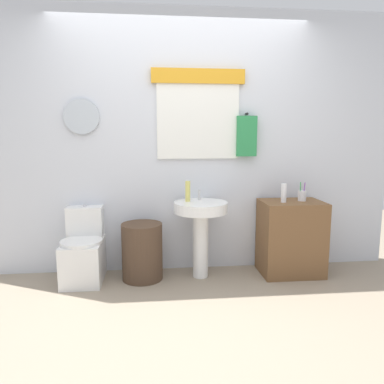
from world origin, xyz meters
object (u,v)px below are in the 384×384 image
(laundry_hamper, at_px, (142,251))
(soap_bottle, at_px, (188,191))
(pedestal_sink, at_px, (201,221))
(lotion_bottle, at_px, (284,193))
(toothbrush_cup, at_px, (302,196))
(toilet, at_px, (84,252))
(wooden_cabinet, at_px, (291,238))

(laundry_hamper, xyz_separation_m, soap_bottle, (0.45, 0.05, 0.57))
(pedestal_sink, xyz_separation_m, soap_bottle, (-0.12, 0.05, 0.28))
(laundry_hamper, distance_m, lotion_bottle, 1.48)
(pedestal_sink, distance_m, toothbrush_cup, 1.04)
(toilet, bearing_deg, lotion_bottle, -2.11)
(toilet, height_order, toothbrush_cup, toothbrush_cup)
(wooden_cabinet, relative_size, soap_bottle, 3.72)
(lotion_bottle, bearing_deg, toilet, 177.89)
(wooden_cabinet, bearing_deg, soap_bottle, 177.22)
(toothbrush_cup, bearing_deg, toilet, 179.70)
(wooden_cabinet, bearing_deg, toothbrush_cup, 10.84)
(toilet, distance_m, lotion_bottle, 2.01)
(laundry_hamper, height_order, wooden_cabinet, wooden_cabinet)
(toilet, relative_size, soap_bottle, 3.59)
(toothbrush_cup, bearing_deg, laundry_hamper, -179.27)
(laundry_hamper, height_order, toothbrush_cup, toothbrush_cup)
(soap_bottle, height_order, toothbrush_cup, soap_bottle)
(laundry_hamper, distance_m, pedestal_sink, 0.64)
(toilet, xyz_separation_m, laundry_hamper, (0.56, -0.03, 0.00))
(toilet, bearing_deg, pedestal_sink, -1.59)
(lotion_bottle, bearing_deg, soap_bottle, 174.44)
(pedestal_sink, bearing_deg, toilet, 178.41)
(toilet, height_order, soap_bottle, soap_bottle)
(laundry_hamper, bearing_deg, soap_bottle, 6.38)
(wooden_cabinet, distance_m, lotion_bottle, 0.47)
(toilet, distance_m, wooden_cabinet, 2.03)
(laundry_hamper, xyz_separation_m, wooden_cabinet, (1.48, 0.00, 0.09))
(toilet, xyz_separation_m, wooden_cabinet, (2.03, -0.03, 0.10))
(toilet, relative_size, wooden_cabinet, 0.97)
(wooden_cabinet, xyz_separation_m, soap_bottle, (-1.03, 0.05, 0.48))
(soap_bottle, bearing_deg, wooden_cabinet, -2.78)
(pedestal_sink, height_order, lotion_bottle, lotion_bottle)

